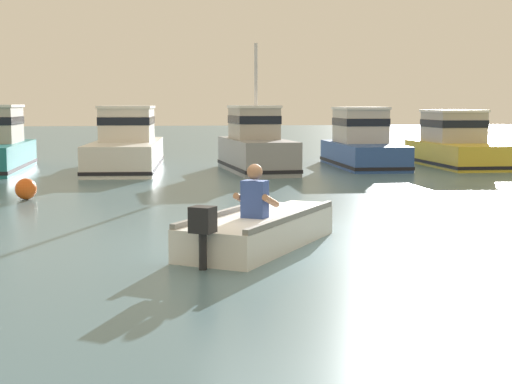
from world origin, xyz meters
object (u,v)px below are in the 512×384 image
(moored_boat_grey, at_px, (256,146))
(rowboat_with_person, at_px, (261,229))
(moored_boat_blue, at_px, (362,145))
(mooring_buoy, at_px, (26,189))
(moored_boat_yellow, at_px, (456,145))
(moored_boat_white, at_px, (127,146))

(moored_boat_grey, bearing_deg, rowboat_with_person, -97.92)
(rowboat_with_person, xyz_separation_m, moored_boat_grey, (1.67, 12.01, 0.49))
(moored_boat_blue, bearing_deg, rowboat_with_person, -111.86)
(mooring_buoy, bearing_deg, moored_boat_grey, 46.17)
(moored_boat_yellow, bearing_deg, mooring_buoy, -150.65)
(moored_boat_blue, bearing_deg, moored_boat_yellow, -3.92)
(moored_boat_grey, distance_m, moored_boat_yellow, 6.81)
(moored_boat_yellow, bearing_deg, moored_boat_grey, -171.47)
(moored_boat_grey, bearing_deg, moored_boat_blue, 18.57)
(rowboat_with_person, xyz_separation_m, moored_boat_white, (-2.17, 13.35, 0.47))
(rowboat_with_person, xyz_separation_m, moored_boat_blue, (5.31, 13.23, 0.45))
(moored_boat_blue, distance_m, moored_boat_yellow, 3.10)
(moored_boat_white, bearing_deg, mooring_buoy, -104.80)
(moored_boat_white, relative_size, moored_boat_yellow, 1.35)
(rowboat_with_person, xyz_separation_m, moored_boat_yellow, (8.40, 13.02, 0.42))
(moored_boat_grey, height_order, moored_boat_yellow, moored_boat_grey)
(moored_boat_blue, height_order, mooring_buoy, moored_boat_blue)
(rowboat_with_person, height_order, moored_boat_white, moored_boat_white)
(moored_boat_white, xyz_separation_m, moored_boat_blue, (7.48, -0.12, -0.02))
(moored_boat_blue, xyz_separation_m, mooring_buoy, (-9.43, -7.25, -0.48))
(rowboat_with_person, distance_m, moored_boat_blue, 14.26)
(mooring_buoy, bearing_deg, moored_boat_blue, 37.58)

